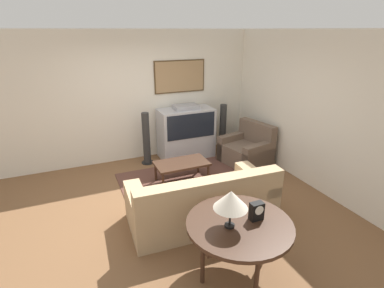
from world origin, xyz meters
The scene contains 13 objects.
ground_plane centered at (0.00, 0.00, 0.00)m, with size 12.00×12.00×0.00m, color brown.
wall_back centered at (0.02, 2.13, 1.36)m, with size 12.00×0.10×2.70m.
wall_right centered at (2.63, 0.00, 1.35)m, with size 0.06×12.00×2.70m.
area_rug centered at (0.60, 0.55, 0.01)m, with size 2.45×1.75×0.01m.
tv centered at (1.03, 1.75, 0.56)m, with size 1.18×0.60×1.18m.
couch centered at (0.32, -0.63, 0.30)m, with size 2.15×1.09×0.86m.
armchair centered at (2.08, 0.89, 0.29)m, with size 0.98×1.07×0.86m.
coffee_table centered at (0.49, 0.64, 0.35)m, with size 0.97×0.55×0.40m.
console_table centered at (0.23, -1.75, 0.66)m, with size 1.17×1.17×0.73m.
table_lamp centered at (0.10, -1.76, 1.05)m, with size 0.36×0.36×0.43m.
mantel_clock centered at (0.43, -1.76, 0.83)m, with size 0.15×0.10×0.21m.
speaker_tower_left centered at (0.12, 1.72, 0.53)m, with size 0.26×0.26×1.11m.
speaker_tower_right centered at (1.93, 1.72, 0.53)m, with size 0.26×0.26×1.11m.
Camera 1 is at (-1.31, -4.04, 2.69)m, focal length 28.00 mm.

